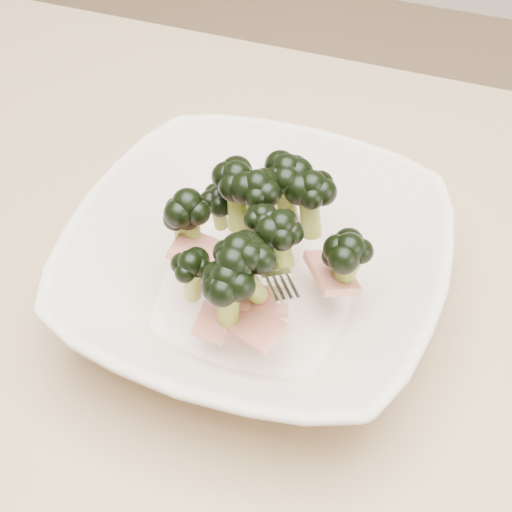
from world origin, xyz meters
name	(u,v)px	position (x,y,z in m)	size (l,w,h in m)	color
dining_table	(260,392)	(0.00, 0.00, 0.65)	(1.20, 0.80, 0.75)	tan
broccoli_dish	(256,263)	(-0.01, 0.03, 0.79)	(0.30, 0.30, 0.12)	beige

